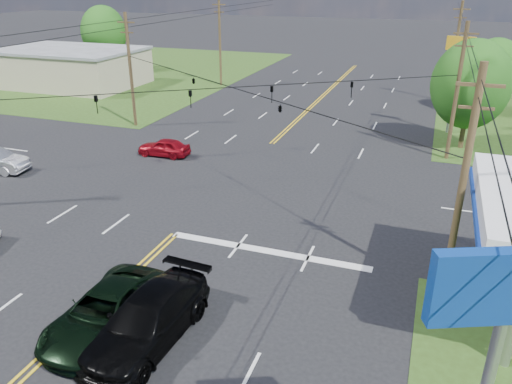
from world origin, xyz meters
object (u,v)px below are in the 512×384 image
at_px(pole_left_far, 220,41).
at_px(tree_far_l, 104,32).
at_px(pole_right_far, 455,51).
at_px(pickup_dkgreen, 106,311).
at_px(pole_ne, 457,91).
at_px(suv_black, 148,320).
at_px(polesign_se, 496,345).
at_px(tree_right_b, 494,69).
at_px(pole_nw, 130,69).
at_px(retail_nw, 71,68).
at_px(pole_se, 462,186).
at_px(tree_right_a, 471,84).

relative_size(pole_left_far, tree_far_l, 1.15).
bearing_deg(pole_right_far, pickup_dkgreen, -105.15).
distance_m(pole_ne, suv_black, 26.75).
bearing_deg(tree_far_l, pole_left_far, -11.89).
bearing_deg(polesign_se, tree_right_b, 85.52).
xyz_separation_m(tree_right_b, tree_far_l, (-48.50, 8.00, 0.98)).
bearing_deg(suv_black, pole_nw, 126.90).
xyz_separation_m(retail_nw, polesign_se, (43.00, -42.62, 4.77)).
xyz_separation_m(pole_se, pole_left_far, (-26.00, 37.00, 0.25)).
distance_m(tree_far_l, suv_black, 59.14).
bearing_deg(pole_se, polesign_se, -90.00).
xyz_separation_m(pole_se, tree_far_l, (-45.00, 41.00, 0.28)).
distance_m(retail_nw, tree_far_l, 10.69).
bearing_deg(suv_black, pole_ne, 71.52).
height_order(tree_right_a, tree_right_b, tree_right_a).
distance_m(suv_black, polesign_se, 12.70).
bearing_deg(tree_right_a, retail_nw, 167.20).
xyz_separation_m(pole_se, pole_nw, (-26.00, 18.00, 0.00)).
relative_size(tree_far_l, polesign_se, 1.03).
bearing_deg(pole_se, pole_right_far, 90.00).
xyz_separation_m(pickup_dkgreen, polesign_se, (11.77, -5.17, 5.97)).
bearing_deg(pickup_dkgreen, tree_right_b, 68.73).
height_order(pole_se, suv_black, pole_se).
xyz_separation_m(tree_right_b, pickup_dkgreen, (-15.27, -39.45, -3.42)).
bearing_deg(pole_right_far, tree_right_a, -86.42).
height_order(retail_nw, tree_far_l, tree_far_l).
bearing_deg(pole_ne, pickup_dkgreen, -115.70).
distance_m(pole_nw, polesign_se, 39.46).
bearing_deg(tree_right_b, tree_far_l, 170.63).
distance_m(tree_right_a, polesign_se, 32.70).
relative_size(pole_nw, tree_far_l, 1.09).
distance_m(retail_nw, tree_right_b, 46.60).
relative_size(pole_se, tree_right_a, 1.16).
bearing_deg(retail_nw, suv_black, -48.64).
height_order(pole_left_far, pole_right_far, same).
xyz_separation_m(pole_left_far, tree_right_b, (29.50, -4.00, -0.95)).
height_order(pole_left_far, suv_black, pole_left_far).
bearing_deg(pole_left_far, pickup_dkgreen, -71.86).
bearing_deg(pole_left_far, tree_far_l, 168.11).
height_order(retail_nw, pickup_dkgreen, retail_nw).
bearing_deg(polesign_se, pole_ne, 90.00).
bearing_deg(pole_se, pole_ne, 90.00).
distance_m(pole_se, pole_left_far, 45.22).
height_order(pole_left_far, tree_far_l, pole_left_far).
distance_m(pole_right_far, tree_far_l, 45.18).
height_order(pole_se, tree_right_a, pole_se).
bearing_deg(pole_ne, tree_right_a, 71.57).
distance_m(pole_ne, pole_left_far, 32.20).
height_order(pole_se, tree_far_l, pole_se).
bearing_deg(pole_left_far, pole_right_far, 0.00).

